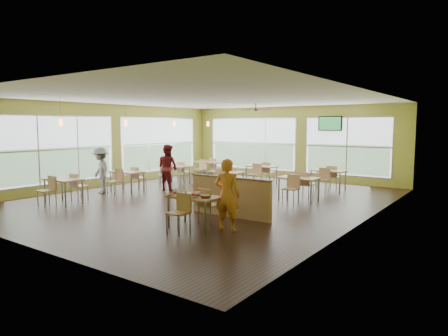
{
  "coord_description": "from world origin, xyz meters",
  "views": [
    {
      "loc": [
        7.81,
        -9.94,
        2.34
      ],
      "look_at": [
        1.3,
        -0.85,
        1.17
      ],
      "focal_mm": 32.0,
      "sensor_mm": 36.0,
      "label": 1
    }
  ],
  "objects_px": {
    "man_plaid": "(227,195)",
    "food_basket": "(205,196)",
    "main_table": "(194,201)",
    "half_wall_divider": "(230,197)"
  },
  "relations": [
    {
      "from": "half_wall_divider",
      "to": "food_basket",
      "type": "height_order",
      "value": "half_wall_divider"
    },
    {
      "from": "man_plaid",
      "to": "main_table",
      "type": "bearing_deg",
      "value": 4.29
    },
    {
      "from": "man_plaid",
      "to": "food_basket",
      "type": "xyz_separation_m",
      "value": [
        -0.39,
        -0.29,
        -0.03
      ]
    },
    {
      "from": "main_table",
      "to": "man_plaid",
      "type": "xyz_separation_m",
      "value": [
        0.74,
        0.25,
        0.19
      ]
    },
    {
      "from": "half_wall_divider",
      "to": "food_basket",
      "type": "distance_m",
      "value": 1.55
    },
    {
      "from": "main_table",
      "to": "man_plaid",
      "type": "bearing_deg",
      "value": 18.73
    },
    {
      "from": "main_table",
      "to": "half_wall_divider",
      "type": "height_order",
      "value": "half_wall_divider"
    },
    {
      "from": "food_basket",
      "to": "main_table",
      "type": "bearing_deg",
      "value": 174.38
    },
    {
      "from": "main_table",
      "to": "half_wall_divider",
      "type": "bearing_deg",
      "value": 90.0
    },
    {
      "from": "half_wall_divider",
      "to": "food_basket",
      "type": "bearing_deg",
      "value": -76.65
    }
  ]
}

